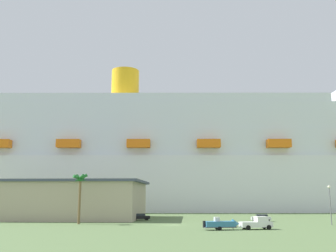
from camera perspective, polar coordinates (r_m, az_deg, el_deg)
name	(u,v)px	position (r m, az deg, el deg)	size (l,w,h in m)	color
ground_plane	(169,217)	(108.53, 0.12, -13.41)	(600.00, 600.00, 0.00)	#567042
cruise_ship	(200,163)	(146.64, 4.87, -5.54)	(245.45, 38.75, 57.60)	white
terminal_building	(40,199)	(105.49, -18.59, -10.37)	(56.04, 31.72, 9.55)	#B7A88C
pickup_truck	(257,223)	(70.40, 13.19, -13.97)	(5.82, 2.88, 2.20)	white
small_boat_on_trailer	(223,224)	(68.30, 8.24, -14.32)	(7.12, 2.54, 2.15)	#595960
palm_tree	(80,183)	(83.10, -13.00, -8.35)	(3.32, 3.10, 10.39)	brown
street_lamp	(330,199)	(84.95, 23.06, -10.02)	(0.56, 0.56, 7.82)	slate
parked_car_black_coupe	(140,217)	(93.54, -4.16, -13.37)	(4.58, 2.60, 1.58)	black
parked_car_silver_sedan	(261,218)	(91.31, 13.76, -13.19)	(4.48, 2.47, 1.58)	silver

